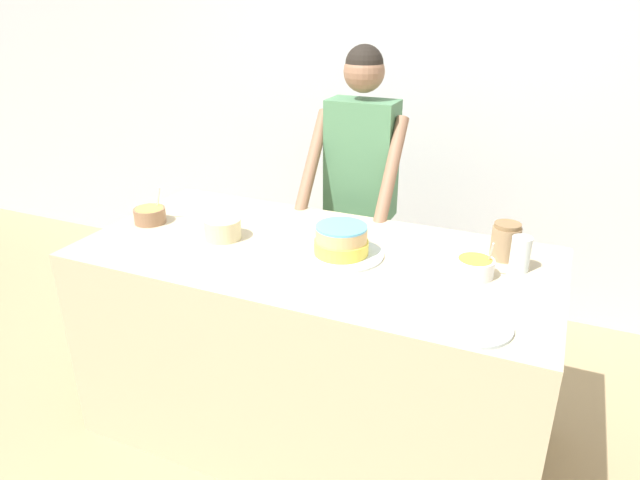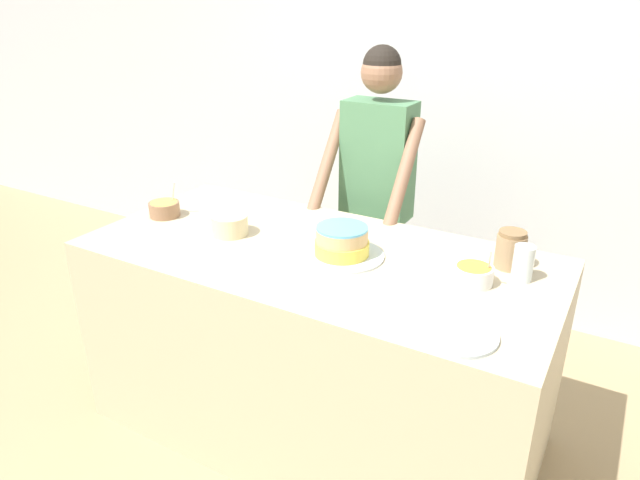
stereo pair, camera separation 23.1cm
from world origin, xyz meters
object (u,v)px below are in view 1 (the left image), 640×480
object	(u,v)px
drinking_glass	(520,254)
frosting_bowl_pink	(223,228)
person_baker	(360,174)
ceramic_plate	(472,326)
frosting_bowl_yellow	(150,215)
frosting_bowl_orange	(475,266)
cake	(341,242)
stoneware_jar	(506,241)

from	to	relation	value
drinking_glass	frosting_bowl_pink	bearing A→B (deg)	-171.01
person_baker	ceramic_plate	bearing A→B (deg)	-54.14
frosting_bowl_yellow	ceramic_plate	distance (m)	1.59
drinking_glass	ceramic_plate	bearing A→B (deg)	-100.45
frosting_bowl_yellow	ceramic_plate	world-z (taller)	frosting_bowl_yellow
frosting_bowl_yellow	drinking_glass	size ratio (longest dim) A/B	1.21
frosting_bowl_orange	cake	bearing A→B (deg)	-176.34
frosting_bowl_orange	person_baker	bearing A→B (deg)	135.80
cake	stoneware_jar	xyz separation A→B (m)	(0.62, 0.24, 0.02)
frosting_bowl_pink	drinking_glass	world-z (taller)	drinking_glass
person_baker	stoneware_jar	world-z (taller)	person_baker
frosting_bowl_orange	frosting_bowl_yellow	world-z (taller)	frosting_bowl_yellow
frosting_bowl_orange	ceramic_plate	size ratio (longest dim) A/B	0.60
cake	stoneware_jar	size ratio (longest dim) A/B	2.31
frosting_bowl_orange	stoneware_jar	size ratio (longest dim) A/B	1.04
drinking_glass	stoneware_jar	bearing A→B (deg)	126.62
frosting_bowl_orange	frosting_bowl_yellow	xyz separation A→B (m)	(-1.50, -0.06, 0.00)
person_baker	frosting_bowl_yellow	bearing A→B (deg)	-135.65
ceramic_plate	stoneware_jar	world-z (taller)	stoneware_jar
frosting_bowl_orange	drinking_glass	xyz separation A→B (m)	(0.15, 0.12, 0.03)
frosting_bowl_pink	stoneware_jar	size ratio (longest dim) A/B	1.05
stoneware_jar	frosting_bowl_pink	bearing A→B (deg)	-166.24
cake	drinking_glass	xyz separation A→B (m)	(0.69, 0.15, 0.01)
ceramic_plate	stoneware_jar	xyz separation A→B (m)	(0.02, 0.59, 0.07)
person_baker	drinking_glass	distance (m)	1.05
cake	drinking_glass	size ratio (longest dim) A/B	2.54
ceramic_plate	stoneware_jar	bearing A→B (deg)	87.60
frosting_bowl_yellow	ceramic_plate	bearing A→B (deg)	-11.71
stoneware_jar	frosting_bowl_yellow	bearing A→B (deg)	-170.50
frosting_bowl_pink	drinking_glass	distance (m)	1.25
drinking_glass	stoneware_jar	world-z (taller)	stoneware_jar
frosting_bowl_orange	frosting_bowl_yellow	bearing A→B (deg)	-177.86
frosting_bowl_pink	stoneware_jar	distance (m)	1.20
person_baker	stoneware_jar	xyz separation A→B (m)	(0.81, -0.49, -0.05)
ceramic_plate	cake	bearing A→B (deg)	149.93
frosting_bowl_orange	frosting_bowl_yellow	size ratio (longest dim) A/B	0.94
drinking_glass	stoneware_jar	size ratio (longest dim) A/B	0.91
frosting_bowl_pink	ceramic_plate	world-z (taller)	frosting_bowl_pink
frosting_bowl_yellow	cake	bearing A→B (deg)	1.30
frosting_bowl_orange	drinking_glass	bearing A→B (deg)	38.06
person_baker	cake	distance (m)	0.76
person_baker	frosting_bowl_orange	bearing A→B (deg)	-44.20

